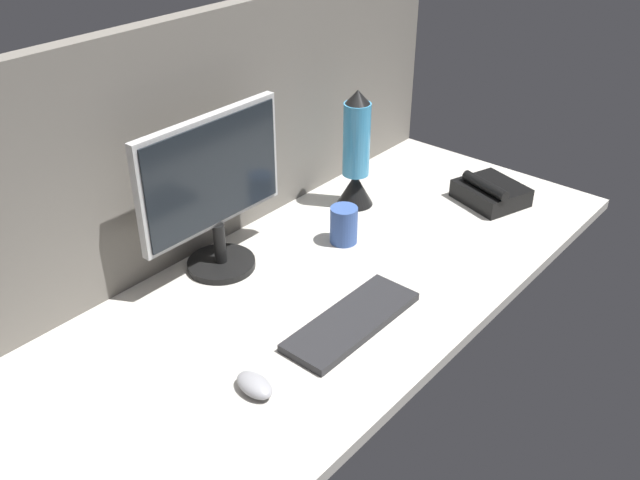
# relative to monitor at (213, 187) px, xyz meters

# --- Properties ---
(ground_plane) EXTENTS (1.80, 0.80, 0.03)m
(ground_plane) POSITION_rel_monitor_xyz_m (0.14, -0.25, -0.25)
(ground_plane) COLOR beige
(cubicle_wall_back) EXTENTS (1.80, 0.05, 0.63)m
(cubicle_wall_back) POSITION_rel_monitor_xyz_m (0.14, 0.12, 0.08)
(cubicle_wall_back) COLOR slate
(cubicle_wall_back) RESTS_ON ground_plane
(monitor) EXTENTS (0.44, 0.18, 0.42)m
(monitor) POSITION_rel_monitor_xyz_m (0.00, 0.00, 0.00)
(monitor) COLOR black
(monitor) RESTS_ON ground_plane
(keyboard) EXTENTS (0.37, 0.13, 0.02)m
(keyboard) POSITION_rel_monitor_xyz_m (0.03, -0.42, -0.22)
(keyboard) COLOR #262628
(keyboard) RESTS_ON ground_plane
(mouse) EXTENTS (0.07, 0.10, 0.03)m
(mouse) POSITION_rel_monitor_xyz_m (-0.28, -0.41, -0.22)
(mouse) COLOR #99999E
(mouse) RESTS_ON ground_plane
(mug_ceramic_blue) EXTENTS (0.08, 0.08, 0.11)m
(mug_ceramic_blue) POSITION_rel_monitor_xyz_m (0.31, -0.17, -0.18)
(mug_ceramic_blue) COLOR #38569E
(mug_ceramic_blue) RESTS_ON ground_plane
(lava_lamp) EXTENTS (0.11, 0.11, 0.36)m
(lava_lamp) POSITION_rel_monitor_xyz_m (0.51, -0.06, -0.08)
(lava_lamp) COLOR black
(lava_lamp) RESTS_ON ground_plane
(desk_phone) EXTENTS (0.22, 0.23, 0.09)m
(desk_phone) POSITION_rel_monitor_xyz_m (0.79, -0.37, -0.20)
(desk_phone) COLOR black
(desk_phone) RESTS_ON ground_plane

